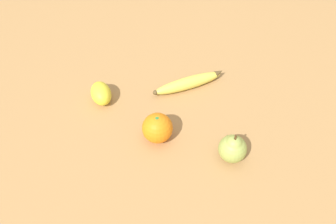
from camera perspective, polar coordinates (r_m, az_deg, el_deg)
name	(u,v)px	position (r m, az deg, el deg)	size (l,w,h in m)	color
ground_plane	(164,121)	(0.84, -0.61, -1.56)	(3.00, 3.00, 0.00)	#A87A47
banana	(189,83)	(0.91, 3.66, 5.12)	(0.20, 0.12, 0.04)	#DBCC4C
orange	(157,128)	(0.78, -1.86, -2.80)	(0.07, 0.07, 0.07)	orange
pear	(233,148)	(0.76, 11.21, -6.14)	(0.07, 0.07, 0.08)	#99A84C
lemon	(101,93)	(0.89, -11.60, 3.22)	(0.08, 0.09, 0.05)	yellow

